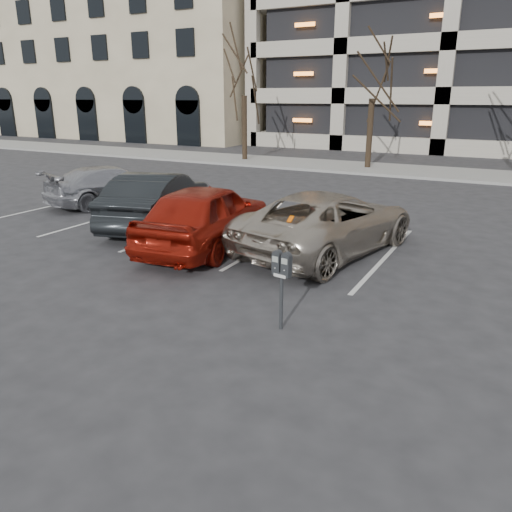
% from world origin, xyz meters
% --- Properties ---
extents(ground, '(140.00, 140.00, 0.00)m').
position_xyz_m(ground, '(0.00, 0.00, 0.00)').
color(ground, '#28282B').
rests_on(ground, ground).
extents(sidewalk, '(80.00, 4.00, 0.12)m').
position_xyz_m(sidewalk, '(0.00, 16.00, 0.06)').
color(sidewalk, gray).
rests_on(sidewalk, ground).
extents(stall_lines, '(16.90, 5.20, 0.00)m').
position_xyz_m(stall_lines, '(-1.40, 2.30, 0.01)').
color(stall_lines, silver).
rests_on(stall_lines, ground).
extents(office_building, '(26.00, 16.20, 15.00)m').
position_xyz_m(office_building, '(-28.00, 29.92, 7.49)').
color(office_building, tan).
rests_on(office_building, ground).
extents(tree_a, '(3.43, 3.43, 7.79)m').
position_xyz_m(tree_a, '(-10.00, 16.00, 5.63)').
color(tree_a, black).
rests_on(tree_a, ground).
extents(tree_b, '(3.30, 3.30, 7.50)m').
position_xyz_m(tree_b, '(-3.00, 16.00, 5.42)').
color(tree_b, black).
rests_on(tree_b, ground).
extents(parking_meter, '(0.34, 0.18, 1.25)m').
position_xyz_m(parking_meter, '(0.87, -2.14, 0.96)').
color(parking_meter, black).
rests_on(parking_meter, ground).
extents(suv_silver, '(3.39, 5.50, 1.43)m').
position_xyz_m(suv_silver, '(0.05, 2.10, 0.71)').
color(suv_silver, '#B5AA9A').
rests_on(suv_silver, ground).
extents(car_red, '(2.43, 4.80, 1.57)m').
position_xyz_m(car_red, '(-2.62, 1.05, 0.78)').
color(car_red, '#9B1A0E').
rests_on(car_red, ground).
extents(car_dark, '(2.83, 4.85, 1.51)m').
position_xyz_m(car_dark, '(-4.97, 2.14, 0.76)').
color(car_dark, black).
rests_on(car_dark, ground).
extents(car_silver, '(3.10, 4.73, 1.27)m').
position_xyz_m(car_silver, '(-8.27, 3.82, 0.64)').
color(car_silver, '#A4A6AC').
rests_on(car_silver, ground).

